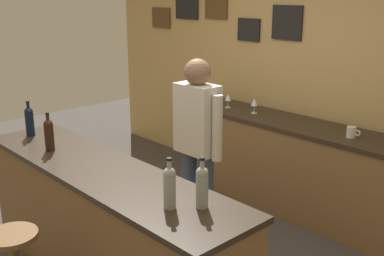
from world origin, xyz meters
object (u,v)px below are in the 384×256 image
wine_bottle_a (29,120)px  wine_bottle_c (170,186)px  wine_bottle_b (49,134)px  bartender (197,143)px  wine_glass_b (254,103)px  coffee_mug (352,132)px  wine_bottle_d (202,185)px  wine_glass_a (228,98)px

wine_bottle_a → wine_bottle_c: size_ratio=1.00×
wine_bottle_a → wine_bottle_b: size_ratio=1.00×
bartender → wine_bottle_b: (-0.69, -0.92, 0.12)m
wine_glass_b → wine_bottle_a: bearing=-110.7°
bartender → wine_bottle_c: (0.71, -0.90, 0.12)m
wine_bottle_b → coffee_mug: size_ratio=2.45×
wine_bottle_a → coffee_mug: size_ratio=2.45×
bartender → wine_glass_b: bearing=108.3°
coffee_mug → wine_glass_b: bearing=178.4°
bartender → wine_bottle_a: size_ratio=5.29×
wine_bottle_a → coffee_mug: wine_bottle_a is taller
wine_bottle_c → coffee_mug: wine_bottle_c is taller
wine_bottle_d → bartender: bearing=137.6°
wine_bottle_b → wine_bottle_c: 1.40m
wine_bottle_a → wine_glass_b: size_ratio=1.97×
wine_bottle_b → wine_bottle_c: size_ratio=1.00×
bartender → wine_glass_b: 1.25m
wine_bottle_a → bartender: bearing=36.4°
wine_bottle_c → wine_bottle_b: bearing=-178.9°
bartender → coffee_mug: bearing=58.3°
wine_bottle_d → coffee_mug: bearing=93.4°
wine_bottle_a → wine_glass_b: (0.78, 2.05, -0.05)m
wine_bottle_a → wine_glass_b: bearing=69.3°
wine_bottle_a → wine_glass_a: wine_bottle_a is taller
wine_bottle_b → wine_glass_a: wine_bottle_b is taller
wine_glass_b → wine_bottle_c: bearing=-62.2°
wine_bottle_d → coffee_mug: size_ratio=2.45×
bartender → wine_glass_a: bartender is taller
wine_bottle_b → wine_glass_b: 2.13m
bartender → coffee_mug: 1.36m
wine_bottle_c → wine_bottle_d: (0.12, 0.14, 0.00)m
wine_glass_a → wine_glass_b: 0.34m
bartender → wine_bottle_c: size_ratio=5.29×
wine_bottle_d → wine_bottle_a: bearing=-177.0°
wine_bottle_d → wine_bottle_b: bearing=-173.8°
wine_glass_b → wine_bottle_d: bearing=-57.9°
bartender → coffee_mug: (0.71, 1.16, 0.01)m
wine_bottle_c → coffee_mug: 2.05m
wine_bottle_b → wine_glass_b: (0.30, 2.11, -0.05)m
wine_glass_a → wine_bottle_a: bearing=-102.1°
wine_bottle_a → wine_glass_a: (0.43, 2.03, -0.05)m
wine_bottle_b → wine_glass_a: size_ratio=1.97×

